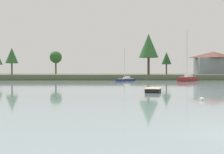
% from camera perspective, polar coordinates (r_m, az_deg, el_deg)
% --- Properties ---
extents(far_shore_bank, '(192.53, 56.36, 1.49)m').
position_cam_1_polar(far_shore_bank, '(111.43, 2.37, 0.17)').
color(far_shore_bank, '#4C563D').
rests_on(far_shore_bank, ground).
extents(sailboat_maroon, '(6.66, 8.63, 13.13)m').
position_cam_1_polar(sailboat_maroon, '(78.21, 13.87, -0.54)').
color(sailboat_maroon, maroon).
rests_on(sailboat_maroon, ground).
extents(sailboat_navy, '(5.18, 6.49, 8.53)m').
position_cam_1_polar(sailboat_navy, '(76.67, 2.58, -0.62)').
color(sailboat_navy, navy).
rests_on(sailboat_navy, ground).
extents(dinghy_black, '(2.52, 4.21, 0.67)m').
position_cam_1_polar(dinghy_black, '(35.73, 7.64, -2.53)').
color(dinghy_black, black).
rests_on(dinghy_black, ground).
extents(mooring_buoy_white, '(0.41, 0.41, 0.46)m').
position_cam_1_polar(mooring_buoy_white, '(26.29, 16.33, -4.02)').
color(mooring_buoy_white, white).
rests_on(mooring_buoy_white, ground).
extents(shore_tree_left, '(3.02, 3.02, 6.80)m').
position_cam_1_polar(shore_tree_left, '(95.07, 10.04, 3.42)').
color(shore_tree_left, brown).
rests_on(shore_tree_left, far_shore_bank).
extents(shore_tree_center, '(4.46, 4.46, 8.43)m').
position_cam_1_polar(shore_tree_center, '(115.60, -10.35, 3.60)').
color(shore_tree_center, brown).
rests_on(shore_tree_center, far_shore_bank).
extents(shore_tree_inland_c, '(3.78, 3.78, 8.01)m').
position_cam_1_polar(shore_tree_inland_c, '(97.15, -18.04, 3.78)').
color(shore_tree_inland_c, brown).
rests_on(shore_tree_inland_c, far_shore_bank).
extents(shore_tree_far_right, '(5.71, 5.71, 11.97)m').
position_cam_1_polar(shore_tree_far_right, '(91.14, 6.78, 5.75)').
color(shore_tree_far_right, brown).
rests_on(shore_tree_far_right, far_shore_bank).
extents(cottage_eastern, '(12.33, 7.86, 7.60)m').
position_cam_1_polar(cottage_eastern, '(109.33, 18.24, 2.56)').
color(cottage_eastern, gray).
rests_on(cottage_eastern, far_shore_bank).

